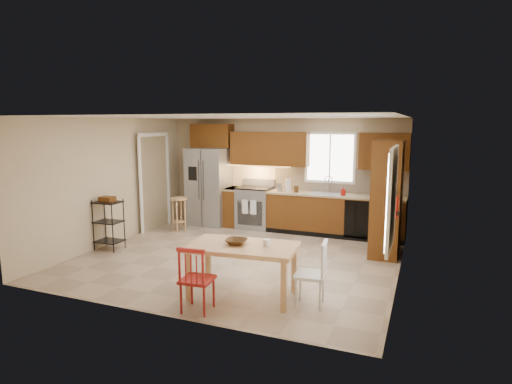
{
  "coord_description": "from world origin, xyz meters",
  "views": [
    {
      "loc": [
        3.06,
        -6.76,
        2.4
      ],
      "look_at": [
        0.19,
        0.4,
        1.15
      ],
      "focal_mm": 30.0,
      "sensor_mm": 36.0,
      "label": 1
    }
  ],
  "objects_px": {
    "chair_white": "(310,274)",
    "table_bowl": "(236,245)",
    "dining_table": "(243,271)",
    "bar_stool": "(179,214)",
    "soap_bottle": "(343,191)",
    "utility_cart": "(109,224)",
    "pantry": "(387,198)",
    "chair_red": "(197,278)",
    "table_jar": "(267,244)",
    "fire_extinguisher": "(394,207)",
    "range_stove": "(255,208)",
    "refrigerator": "(209,186)"
  },
  "relations": [
    {
      "from": "soap_bottle",
      "to": "table_bowl",
      "type": "relative_size",
      "value": 0.63
    },
    {
      "from": "chair_red",
      "to": "table_bowl",
      "type": "bearing_deg",
      "value": 63.22
    },
    {
      "from": "refrigerator",
      "to": "fire_extinguisher",
      "type": "bearing_deg",
      "value": -24.52
    },
    {
      "from": "fire_extinguisher",
      "to": "chair_red",
      "type": "bearing_deg",
      "value": -133.29
    },
    {
      "from": "pantry",
      "to": "bar_stool",
      "type": "distance_m",
      "value": 4.5
    },
    {
      "from": "dining_table",
      "to": "utility_cart",
      "type": "xyz_separation_m",
      "value": [
        -3.27,
        1.11,
        0.12
      ]
    },
    {
      "from": "table_jar",
      "to": "utility_cart",
      "type": "bearing_deg",
      "value": 164.22
    },
    {
      "from": "bar_stool",
      "to": "table_jar",
      "type": "bearing_deg",
      "value": -65.27
    },
    {
      "from": "range_stove",
      "to": "table_bowl",
      "type": "bearing_deg",
      "value": -71.79
    },
    {
      "from": "soap_bottle",
      "to": "table_jar",
      "type": "height_order",
      "value": "soap_bottle"
    },
    {
      "from": "chair_white",
      "to": "table_bowl",
      "type": "relative_size",
      "value": 2.9
    },
    {
      "from": "refrigerator",
      "to": "bar_stool",
      "type": "relative_size",
      "value": 2.42
    },
    {
      "from": "pantry",
      "to": "dining_table",
      "type": "height_order",
      "value": "pantry"
    },
    {
      "from": "range_stove",
      "to": "pantry",
      "type": "relative_size",
      "value": 0.44
    },
    {
      "from": "chair_white",
      "to": "utility_cart",
      "type": "bearing_deg",
      "value": 70.72
    },
    {
      "from": "range_stove",
      "to": "table_bowl",
      "type": "xyz_separation_m",
      "value": [
        1.23,
        -3.73,
        0.27
      ]
    },
    {
      "from": "chair_white",
      "to": "refrigerator",
      "type": "bearing_deg",
      "value": 38.18
    },
    {
      "from": "range_stove",
      "to": "utility_cart",
      "type": "xyz_separation_m",
      "value": [
        -1.95,
        -2.62,
        0.03
      ]
    },
    {
      "from": "soap_bottle",
      "to": "chair_red",
      "type": "height_order",
      "value": "soap_bottle"
    },
    {
      "from": "chair_red",
      "to": "chair_white",
      "type": "distance_m",
      "value": 1.48
    },
    {
      "from": "range_stove",
      "to": "dining_table",
      "type": "bearing_deg",
      "value": -70.51
    },
    {
      "from": "soap_bottle",
      "to": "bar_stool",
      "type": "xyz_separation_m",
      "value": [
        -3.5,
        -0.82,
        -0.62
      ]
    },
    {
      "from": "soap_bottle",
      "to": "fire_extinguisher",
      "type": "bearing_deg",
      "value": -59.47
    },
    {
      "from": "pantry",
      "to": "utility_cart",
      "type": "distance_m",
      "value": 5.23
    },
    {
      "from": "range_stove",
      "to": "bar_stool",
      "type": "height_order",
      "value": "range_stove"
    },
    {
      "from": "fire_extinguisher",
      "to": "utility_cart",
      "type": "bearing_deg",
      "value": -173.48
    },
    {
      "from": "soap_bottle",
      "to": "dining_table",
      "type": "relative_size",
      "value": 0.13
    },
    {
      "from": "range_stove",
      "to": "soap_bottle",
      "type": "relative_size",
      "value": 4.82
    },
    {
      "from": "pantry",
      "to": "table_bowl",
      "type": "height_order",
      "value": "pantry"
    },
    {
      "from": "chair_white",
      "to": "utility_cart",
      "type": "distance_m",
      "value": 4.35
    },
    {
      "from": "table_jar",
      "to": "soap_bottle",
      "type": "bearing_deg",
      "value": 83.82
    },
    {
      "from": "refrigerator",
      "to": "range_stove",
      "type": "height_order",
      "value": "refrigerator"
    },
    {
      "from": "chair_red",
      "to": "table_jar",
      "type": "xyz_separation_m",
      "value": [
        0.68,
        0.74,
        0.33
      ]
    },
    {
      "from": "chair_red",
      "to": "chair_white",
      "type": "xyz_separation_m",
      "value": [
        1.3,
        0.7,
        0.0
      ]
    },
    {
      "from": "refrigerator",
      "to": "table_bowl",
      "type": "height_order",
      "value": "refrigerator"
    },
    {
      "from": "chair_white",
      "to": "table_jar",
      "type": "bearing_deg",
      "value": 80.88
    },
    {
      "from": "soap_bottle",
      "to": "table_jar",
      "type": "distance_m",
      "value": 3.58
    },
    {
      "from": "soap_bottle",
      "to": "dining_table",
      "type": "distance_m",
      "value": 3.77
    },
    {
      "from": "pantry",
      "to": "fire_extinguisher",
      "type": "distance_m",
      "value": 1.07
    },
    {
      "from": "dining_table",
      "to": "soap_bottle",
      "type": "bearing_deg",
      "value": 73.79
    },
    {
      "from": "range_stove",
      "to": "bar_stool",
      "type": "relative_size",
      "value": 1.22
    },
    {
      "from": "soap_bottle",
      "to": "pantry",
      "type": "relative_size",
      "value": 0.09
    },
    {
      "from": "chair_white",
      "to": "bar_stool",
      "type": "xyz_separation_m",
      "value": [
        -3.74,
        2.78,
        -0.06
      ]
    },
    {
      "from": "fire_extinguisher",
      "to": "bar_stool",
      "type": "xyz_separation_m",
      "value": [
        -4.65,
        1.13,
        -0.72
      ]
    },
    {
      "from": "dining_table",
      "to": "bar_stool",
      "type": "height_order",
      "value": "bar_stool"
    },
    {
      "from": "range_stove",
      "to": "bar_stool",
      "type": "xyz_separation_m",
      "value": [
        -1.47,
        -0.9,
        -0.08
      ]
    },
    {
      "from": "soap_bottle",
      "to": "table_bowl",
      "type": "height_order",
      "value": "soap_bottle"
    },
    {
      "from": "refrigerator",
      "to": "chair_white",
      "type": "relative_size",
      "value": 2.08
    },
    {
      "from": "utility_cart",
      "to": "pantry",
      "type": "bearing_deg",
      "value": 17.01
    },
    {
      "from": "bar_stool",
      "to": "chair_red",
      "type": "bearing_deg",
      "value": -78.93
    }
  ]
}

